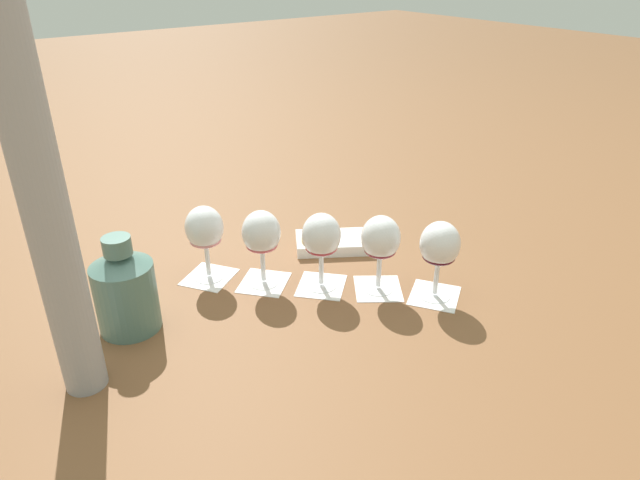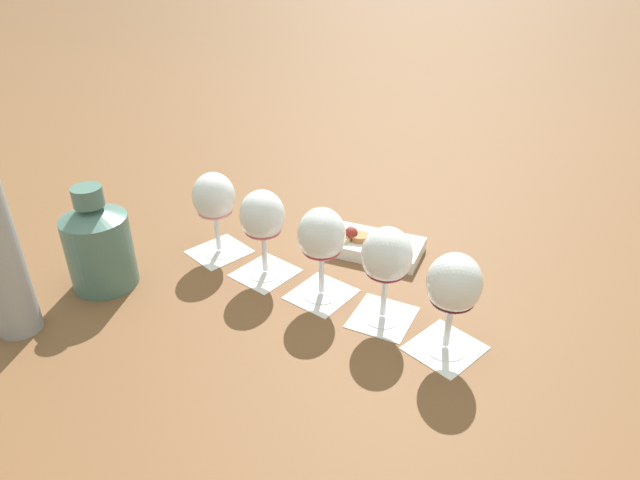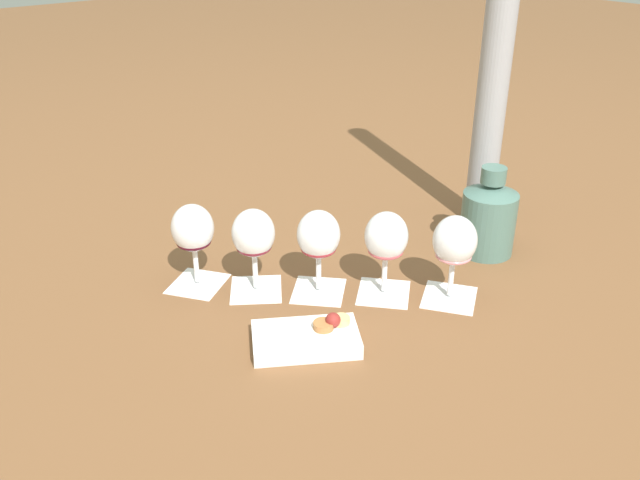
# 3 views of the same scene
# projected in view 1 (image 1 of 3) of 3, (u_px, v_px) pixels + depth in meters

# --- Properties ---
(ground_plane) EXTENTS (8.00, 8.00, 0.00)m
(ground_plane) POSITION_uv_depth(u_px,v_px,m) (321.00, 286.00, 1.14)
(ground_plane) COLOR brown
(tasting_card_0) EXTENTS (0.13, 0.13, 0.00)m
(tasting_card_0) POSITION_uv_depth(u_px,v_px,m) (209.00, 277.00, 1.17)
(tasting_card_0) COLOR white
(tasting_card_0) RESTS_ON ground_plane
(tasting_card_1) EXTENTS (0.13, 0.13, 0.00)m
(tasting_card_1) POSITION_uv_depth(u_px,v_px,m) (264.00, 282.00, 1.15)
(tasting_card_1) COLOR white
(tasting_card_1) RESTS_ON ground_plane
(tasting_card_2) EXTENTS (0.13, 0.13, 0.00)m
(tasting_card_2) POSITION_uv_depth(u_px,v_px,m) (322.00, 285.00, 1.15)
(tasting_card_2) COLOR white
(tasting_card_2) RESTS_ON ground_plane
(tasting_card_3) EXTENTS (0.13, 0.13, 0.00)m
(tasting_card_3) POSITION_uv_depth(u_px,v_px,m) (378.00, 288.00, 1.13)
(tasting_card_3) COLOR white
(tasting_card_3) RESTS_ON ground_plane
(tasting_card_4) EXTENTS (0.13, 0.13, 0.00)m
(tasting_card_4) POSITION_uv_depth(u_px,v_px,m) (434.00, 295.00, 1.11)
(tasting_card_4) COLOR white
(tasting_card_4) RESTS_ON ground_plane
(wine_glass_0) EXTENTS (0.08, 0.08, 0.16)m
(wine_glass_0) POSITION_uv_depth(u_px,v_px,m) (205.00, 231.00, 1.13)
(wine_glass_0) COLOR white
(wine_glass_0) RESTS_ON tasting_card_0
(wine_glass_1) EXTENTS (0.08, 0.08, 0.16)m
(wine_glass_1) POSITION_uv_depth(u_px,v_px,m) (261.00, 236.00, 1.11)
(wine_glass_1) COLOR white
(wine_glass_1) RESTS_ON tasting_card_1
(wine_glass_2) EXTENTS (0.08, 0.08, 0.16)m
(wine_glass_2) POSITION_uv_depth(u_px,v_px,m) (322.00, 238.00, 1.10)
(wine_glass_2) COLOR white
(wine_glass_2) RESTS_ON tasting_card_2
(wine_glass_3) EXTENTS (0.08, 0.08, 0.16)m
(wine_glass_3) POSITION_uv_depth(u_px,v_px,m) (381.00, 241.00, 1.09)
(wine_glass_3) COLOR white
(wine_glass_3) RESTS_ON tasting_card_3
(wine_glass_4) EXTENTS (0.08, 0.08, 0.16)m
(wine_glass_4) POSITION_uv_depth(u_px,v_px,m) (440.00, 248.00, 1.06)
(wine_glass_4) COLOR white
(wine_glass_4) RESTS_ON tasting_card_4
(ceramic_vase) EXTENTS (0.11, 0.11, 0.18)m
(ceramic_vase) POSITION_uv_depth(u_px,v_px,m) (125.00, 290.00, 0.99)
(ceramic_vase) COLOR #4C7066
(ceramic_vase) RESTS_ON ground_plane
(snack_dish) EXTENTS (0.19, 0.17, 0.05)m
(snack_dish) POSITION_uv_depth(u_px,v_px,m) (332.00, 242.00, 1.28)
(snack_dish) COLOR white
(snack_dish) RESTS_ON ground_plane
(umbrella_pole) EXTENTS (0.06, 0.06, 0.74)m
(umbrella_pole) POSITION_uv_depth(u_px,v_px,m) (33.00, 159.00, 0.72)
(umbrella_pole) COLOR #99999E
(umbrella_pole) RESTS_ON ground_plane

